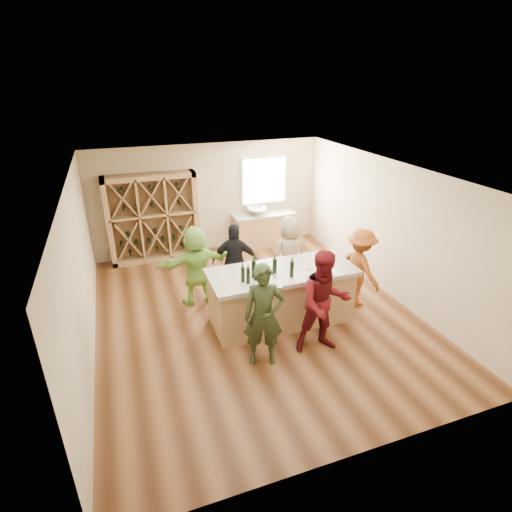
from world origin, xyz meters
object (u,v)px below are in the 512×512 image
object	(u,v)px
wine_bottle_e	(275,267)
wine_rack	(153,218)
person_far_left	(196,266)
tasting_counter_base	(281,298)
sink	(257,211)
person_near_right	(324,303)
person_far_mid	(235,262)
person_server	(359,268)
person_near_left	(264,316)
wine_bottle_c	(254,269)
wine_bottle_b	(248,276)
person_far_right	(290,254)
wine_bottle_f	(292,269)
wine_bottle_d	(264,274)
wine_bottle_a	(243,274)

from	to	relation	value
wine_bottle_e	wine_rack	bearing A→B (deg)	113.66
person_far_left	tasting_counter_base	bearing A→B (deg)	133.06
sink	wine_bottle_e	world-z (taller)	wine_bottle_e
person_near_right	person_far_mid	bearing A→B (deg)	121.19
wine_bottle_e	person_server	bearing A→B (deg)	6.39
person_near_left	tasting_counter_base	bearing A→B (deg)	70.52
tasting_counter_base	wine_bottle_c	xyz separation A→B (m)	(-0.59, -0.10, 0.75)
tasting_counter_base	wine_bottle_b	size ratio (longest dim) A/B	8.99
person_far_mid	sink	bearing A→B (deg)	-98.43
wine_bottle_c	person_far_right	bearing A→B (deg)	44.65
person_far_left	wine_bottle_c	bearing A→B (deg)	115.15
wine_bottle_f	wine_bottle_c	bearing A→B (deg)	162.64
sink	person_near_right	xyz separation A→B (m)	(-0.49, -4.64, -0.10)
person_near_left	person_server	distance (m)	2.68
wine_bottle_c	wine_bottle_f	size ratio (longest dim) A/B	1.12
wine_bottle_c	person_near_left	world-z (taller)	person_near_left
person_far_right	person_far_left	xyz separation A→B (m)	(-2.02, 0.08, 0.01)
sink	wine_bottle_d	distance (m)	4.08
sink	person_near_left	size ratio (longest dim) A/B	0.31
wine_bottle_a	wine_bottle_d	xyz separation A→B (m)	(0.36, -0.09, -0.00)
wine_bottle_c	person_far_right	distance (m)	1.81
wine_bottle_c	person_near_right	size ratio (longest dim) A/B	0.18
wine_bottle_b	person_near_left	size ratio (longest dim) A/B	0.16
wine_rack	person_server	xyz separation A→B (m)	(3.61, -3.61, -0.28)
sink	tasting_counter_base	size ratio (longest dim) A/B	0.21
wine_bottle_e	person_near_left	xyz separation A→B (m)	(-0.53, -0.85, -0.37)
tasting_counter_base	wine_bottle_e	world-z (taller)	wine_bottle_e
wine_bottle_d	person_far_left	size ratio (longest dim) A/B	0.16
person_far_right	person_far_mid	bearing A→B (deg)	-10.29
wine_rack	tasting_counter_base	bearing A→B (deg)	-62.74
wine_bottle_b	person_far_right	size ratio (longest dim) A/B	0.18
wine_rack	person_far_mid	bearing A→B (deg)	-61.92
wine_bottle_b	person_near_right	size ratio (longest dim) A/B	0.16
wine_bottle_e	wine_bottle_a	bearing A→B (deg)	-177.99
person_near_right	person_far_right	world-z (taller)	person_near_right
wine_bottle_a	person_near_right	xyz separation A→B (m)	(1.13, -0.86, -0.30)
person_far_left	wine_bottle_f	xyz separation A→B (m)	(1.40, -1.52, 0.39)
tasting_counter_base	wine_bottle_a	size ratio (longest dim) A/B	9.36
person_near_left	person_far_mid	bearing A→B (deg)	101.79
person_server	person_far_right	bearing A→B (deg)	34.17
wine_bottle_a	person_far_left	world-z (taller)	person_far_left
sink	person_near_left	bearing A→B (deg)	-108.60
sink	person_far_mid	xyz separation A→B (m)	(-1.36, -2.45, -0.19)
wine_bottle_c	wine_bottle_e	bearing A→B (deg)	-8.47
wine_bottle_e	person_server	distance (m)	1.99
wine_bottle_e	person_far_mid	xyz separation A→B (m)	(-0.33, 1.31, -0.43)
sink	wine_bottle_e	distance (m)	3.90
wine_bottle_a	person_server	bearing A→B (deg)	5.36
person_far_right	wine_rack	bearing A→B (deg)	-54.26
wine_bottle_b	person_near_left	xyz separation A→B (m)	(0.00, -0.75, -0.35)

